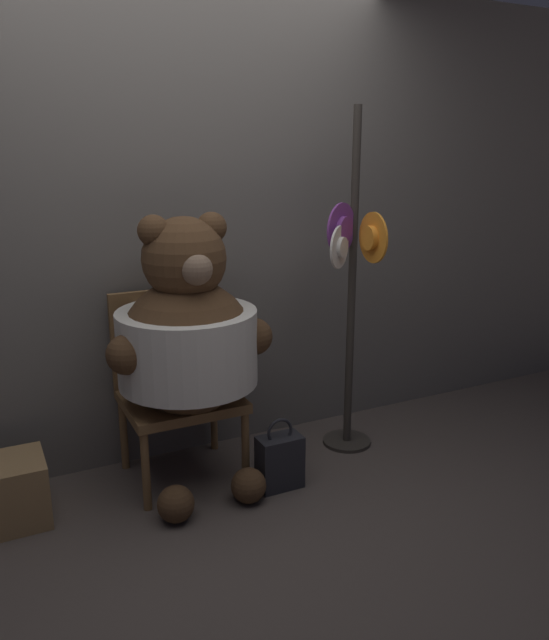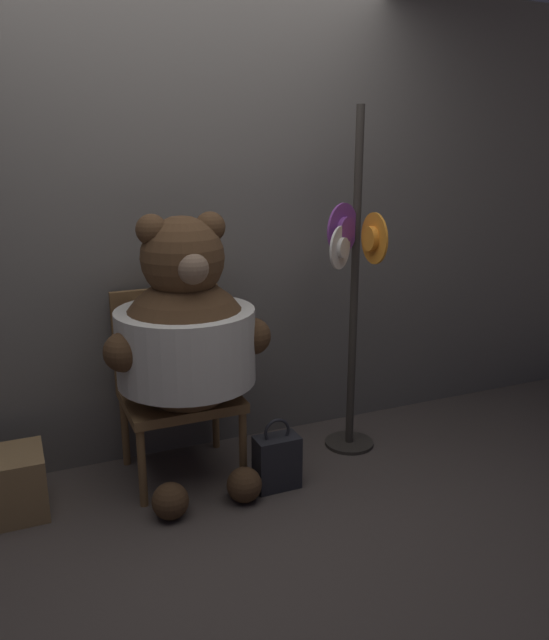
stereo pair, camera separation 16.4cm
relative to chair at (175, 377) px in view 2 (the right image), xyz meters
The scene contains 7 objects.
ground_plane 0.70m from the chair, 82.54° to the right, with size 14.00×14.00×0.00m, color #4C423D.
wall_back 0.80m from the chair, 76.26° to the left, with size 8.00×0.10×2.54m.
chair is the anchor object (origin of this frame).
teddy_bear 0.32m from the chair, 83.23° to the right, with size 0.82×0.73×1.39m.
hat_display_rack 1.05m from the chair, 12.57° to the right, with size 0.39×0.47×1.89m.
handbag_on_ground 0.68m from the chair, 45.41° to the right, with size 0.23×0.13×0.38m.
wooden_crate 0.92m from the chair, behind, with size 0.31×0.31×0.31m.
Camera 2 is at (-0.80, -2.56, 1.68)m, focal length 35.00 mm.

